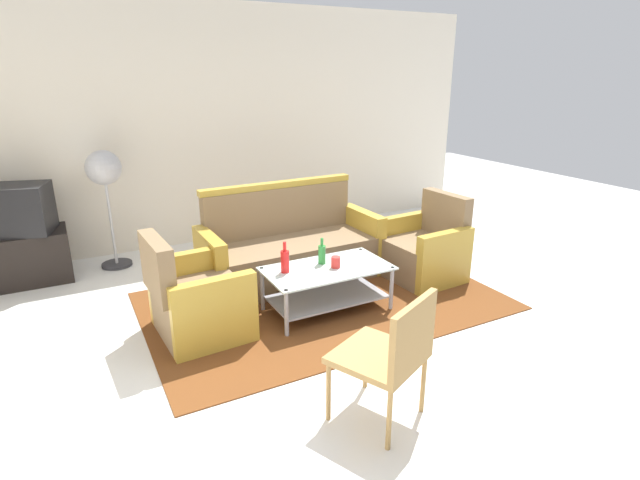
% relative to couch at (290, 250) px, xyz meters
% --- Properties ---
extents(ground_plane, '(14.00, 14.00, 0.00)m').
position_rel_couch_xyz_m(ground_plane, '(0.17, -1.36, -0.32)').
color(ground_plane, white).
extents(wall_back, '(6.52, 0.12, 2.80)m').
position_rel_couch_xyz_m(wall_back, '(0.17, 1.70, 1.08)').
color(wall_back, silver).
rests_on(wall_back, ground).
extents(rug, '(3.19, 2.03, 0.01)m').
position_rel_couch_xyz_m(rug, '(0.05, -0.62, -0.31)').
color(rug, brown).
rests_on(rug, ground).
extents(couch, '(1.81, 0.78, 0.96)m').
position_rel_couch_xyz_m(couch, '(0.00, 0.00, 0.00)').
color(couch, '#7F6647').
rests_on(couch, rug).
extents(armchair_left, '(0.74, 0.80, 0.85)m').
position_rel_couch_xyz_m(armchair_left, '(-1.13, -0.66, -0.03)').
color(armchair_left, '#7F6647').
rests_on(armchair_left, rug).
extents(armchair_right, '(0.74, 0.80, 0.85)m').
position_rel_couch_xyz_m(armchair_right, '(1.23, -0.59, -0.03)').
color(armchair_right, '#7F6647').
rests_on(armchair_right, rug).
extents(coffee_table, '(1.10, 0.60, 0.40)m').
position_rel_couch_xyz_m(coffee_table, '(-0.01, -0.79, -0.04)').
color(coffee_table, silver).
rests_on(coffee_table, rug).
extents(bottle_red, '(0.07, 0.07, 0.27)m').
position_rel_couch_xyz_m(bottle_red, '(-0.37, -0.71, 0.20)').
color(bottle_red, red).
rests_on(bottle_red, coffee_table).
extents(bottle_green, '(0.07, 0.07, 0.24)m').
position_rel_couch_xyz_m(bottle_green, '(0.00, -0.68, 0.18)').
color(bottle_green, '#2D8C38').
rests_on(bottle_green, coffee_table).
extents(cup, '(0.08, 0.08, 0.10)m').
position_rel_couch_xyz_m(cup, '(0.06, -0.82, 0.14)').
color(cup, red).
rests_on(cup, coffee_table).
extents(tv_stand, '(0.80, 0.50, 0.52)m').
position_rel_couch_xyz_m(tv_stand, '(-2.38, 1.19, -0.06)').
color(tv_stand, black).
rests_on(tv_stand, ground).
extents(television, '(0.70, 0.58, 0.48)m').
position_rel_couch_xyz_m(television, '(-2.37, 1.19, 0.44)').
color(television, black).
rests_on(television, tv_stand).
extents(pedestal_fan, '(0.36, 0.36, 1.27)m').
position_rel_couch_xyz_m(pedestal_fan, '(-1.54, 1.24, 0.70)').
color(pedestal_fan, '#2D2D33').
rests_on(pedestal_fan, ground).
extents(wicker_chair, '(0.64, 0.64, 0.84)m').
position_rel_couch_xyz_m(wicker_chair, '(-0.39, -2.27, 0.18)').
color(wicker_chair, '#AD844C').
rests_on(wicker_chair, ground).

